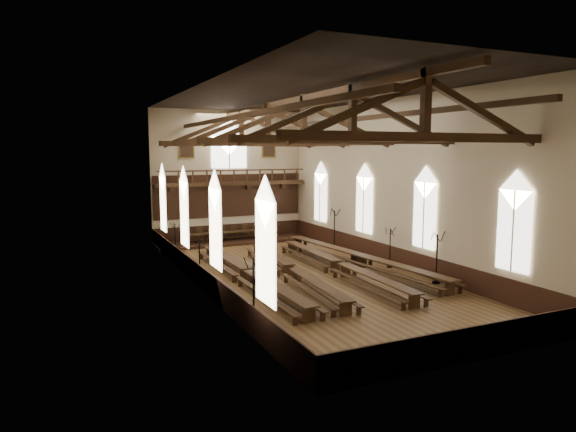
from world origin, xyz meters
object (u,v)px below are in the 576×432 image
refectory_row_b (293,269)px  refectory_row_c (340,265)px  candelabrum_left_far (175,248)px  candelabrum_right_mid (390,255)px  candelabrum_right_far (334,236)px  candelabrum_right_near (436,268)px  dais (232,241)px  high_table (232,233)px  candelabrum_left_mid (200,267)px  refectory_row_a (249,273)px  refectory_row_d (358,257)px  candelabrum_left_near (254,306)px

refectory_row_b → refectory_row_c: 2.86m
refectory_row_b → candelabrum_left_far: (-4.68, 7.69, 0.22)m
candelabrum_left_far → refectory_row_c: bearing=-46.5°
candelabrum_right_mid → candelabrum_right_far: 6.65m
candelabrum_right_near → candelabrum_right_mid: bearing=90.0°
refectory_row_b → dais: bearing=87.5°
candelabrum_left_far → high_table: bearing=39.0°
candelabrum_left_mid → candelabrum_right_near: bearing=-27.5°
refectory_row_a → dais: refectory_row_a is taller
refectory_row_c → candelabrum_left_mid: candelabrum_left_mid is taller
high_table → dais: bearing=0.0°
refectory_row_b → high_table: high_table is taller
refectory_row_a → refectory_row_c: (5.37, -0.33, -0.02)m
refectory_row_b → candelabrum_left_mid: (-4.68, 1.75, 0.19)m
candelabrum_right_far → candelabrum_left_far: bearing=175.0°
high_table → candelabrum_right_near: candelabrum_right_near is taller
candelabrum_right_near → candelabrum_right_mid: 4.09m
refectory_row_d → refectory_row_c: bearing=-148.1°
candelabrum_left_mid → candelabrum_right_mid: (11.10, -1.69, 0.02)m
refectory_row_c → candelabrum_left_far: candelabrum_left_far is taller
refectory_row_d → candelabrum_right_mid: candelabrum_right_mid is taller
refectory_row_a → candelabrum_right_near: size_ratio=5.23×
candelabrum_left_mid → candelabrum_right_mid: 11.23m
candelabrum_left_mid → refectory_row_a: bearing=-37.5°
high_table → candelabrum_right_near: size_ratio=2.66×
refectory_row_d → candelabrum_right_mid: bearing=-29.1°
refectory_row_c → refectory_row_d: refectory_row_d is taller
dais → candelabrum_left_far: 6.72m
refectory_row_a → candelabrum_left_mid: size_ratio=6.21×
candelabrum_left_far → candelabrum_right_mid: size_ratio=1.00×
refectory_row_a → high_table: high_table is taller
candelabrum_left_far → candelabrum_right_near: 16.14m
refectory_row_a → candelabrum_right_far: candelabrum_right_far is taller
refectory_row_a → refectory_row_c: size_ratio=1.01×
candelabrum_left_mid → candelabrum_left_far: candelabrum_left_far is taller
refectory_row_b → refectory_row_c: refectory_row_c is taller
candelabrum_left_far → candelabrum_right_mid: 13.47m
refectory_row_b → dais: refectory_row_b is taller
refectory_row_c → candelabrum_right_near: 5.21m
refectory_row_b → candelabrum_left_near: 7.92m
candelabrum_left_near → candelabrum_left_mid: size_ratio=1.22×
refectory_row_b → candelabrum_right_mid: size_ratio=5.86×
candelabrum_left_near → candelabrum_right_far: (11.10, 13.09, 0.01)m
candelabrum_left_mid → candelabrum_right_mid: size_ratio=0.97×
refectory_row_a → refectory_row_c: refectory_row_a is taller
refectory_row_a → refectory_row_d: (7.31, 0.88, 0.03)m
candelabrum_right_mid → dais: bearing=116.5°
refectory_row_d → candelabrum_right_mid: size_ratio=6.21×
refectory_row_d → candelabrum_right_far: 5.98m
refectory_row_a → candelabrum_right_near: 9.84m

